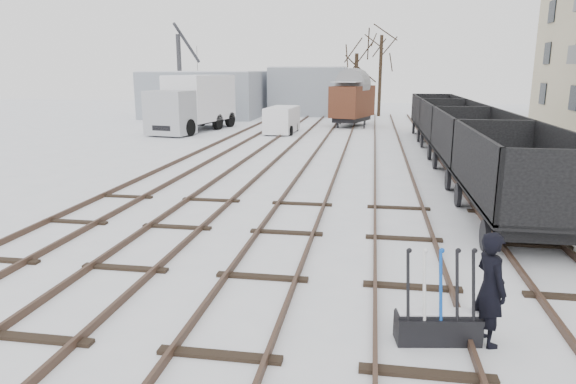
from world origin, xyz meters
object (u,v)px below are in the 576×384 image
object	(u,v)px
box_van_wagon	(352,100)
crane	(181,93)
lorry	(194,103)
worker	(490,288)
panel_van	(282,120)
freight_wagon_a	(517,192)
ground_frame	(438,325)

from	to	relation	value
box_van_wagon	crane	bearing A→B (deg)	178.87
box_van_wagon	lorry	size ratio (longest dim) A/B	0.56
worker	panel_van	size ratio (longest dim) A/B	0.45
freight_wagon_a	lorry	world-z (taller)	lorry
worker	freight_wagon_a	size ratio (longest dim) A/B	0.28
lorry	panel_van	bearing A→B (deg)	7.68
freight_wagon_a	lorry	bearing A→B (deg)	128.48
freight_wagon_a	panel_van	xyz separation A→B (m)	(-9.95, 20.16, -0.08)
box_van_wagon	lorry	distance (m)	11.81
worker	panel_van	bearing A→B (deg)	-4.70
ground_frame	worker	distance (m)	0.98
ground_frame	box_van_wagon	bearing A→B (deg)	85.82
ground_frame	freight_wagon_a	size ratio (longest dim) A/B	0.23
lorry	panel_van	size ratio (longest dim) A/B	2.15
lorry	crane	xyz separation A→B (m)	(-4.78, 10.24, 0.19)
ground_frame	freight_wagon_a	bearing A→B (deg)	58.13
lorry	ground_frame	bearing A→B (deg)	-53.24
box_van_wagon	crane	world-z (taller)	crane
worker	box_van_wagon	xyz separation A→B (m)	(-3.45, 31.71, 1.05)
freight_wagon_a	box_van_wagon	size ratio (longest dim) A/B	1.31
ground_frame	freight_wagon_a	distance (m)	7.15
box_van_wagon	lorry	xyz separation A→B (m)	(-10.78, -4.82, 0.02)
freight_wagon_a	crane	size ratio (longest dim) A/B	0.78
panel_van	worker	bearing A→B (deg)	-70.66
worker	box_van_wagon	world-z (taller)	box_van_wagon
panel_van	crane	xyz separation A→B (m)	(-11.07, 10.52, 1.24)
freight_wagon_a	lorry	size ratio (longest dim) A/B	0.73
worker	lorry	distance (m)	30.44
ground_frame	crane	size ratio (longest dim) A/B	0.18
ground_frame	box_van_wagon	size ratio (longest dim) A/B	0.31
lorry	crane	distance (m)	11.30
ground_frame	worker	bearing A→B (deg)	-1.43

